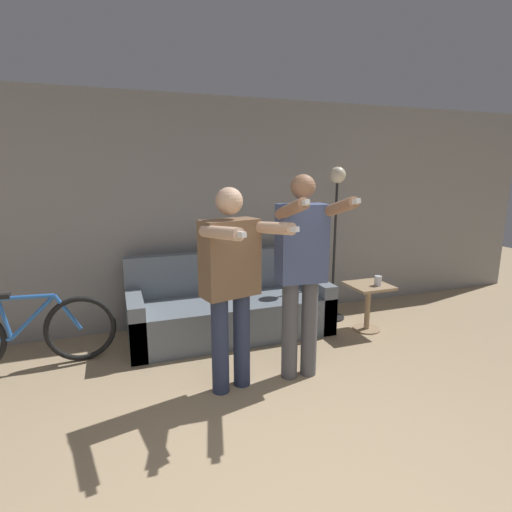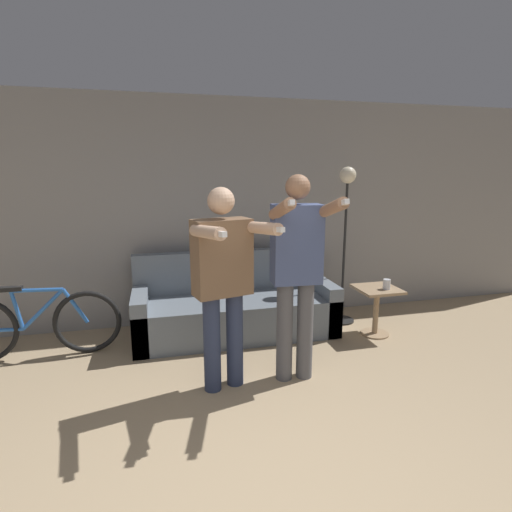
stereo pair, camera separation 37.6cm
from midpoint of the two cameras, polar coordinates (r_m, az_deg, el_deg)
wall_back at (r=4.66m, az=-6.51°, el=6.06°), size 10.00×0.05×2.60m
couch at (r=4.47m, az=-0.58°, el=-7.56°), size 2.18×0.81×0.88m
person_left at (r=3.15m, az=-1.30°, el=-2.92°), size 0.63×0.76×1.66m
person_right at (r=3.33m, az=9.09°, el=-1.44°), size 0.50×0.68×1.76m
cat at (r=4.59m, az=-0.25°, el=1.72°), size 0.49×0.11×0.17m
floor_lamp at (r=4.74m, az=14.96°, el=5.51°), size 0.30×0.30×1.83m
side_table at (r=4.64m, az=19.12°, el=-6.17°), size 0.44×0.44×0.54m
cup at (r=4.56m, az=20.44°, el=-3.83°), size 0.08×0.08×0.11m
bicycle at (r=4.33m, az=-26.81°, el=-8.81°), size 1.57×0.07×0.73m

